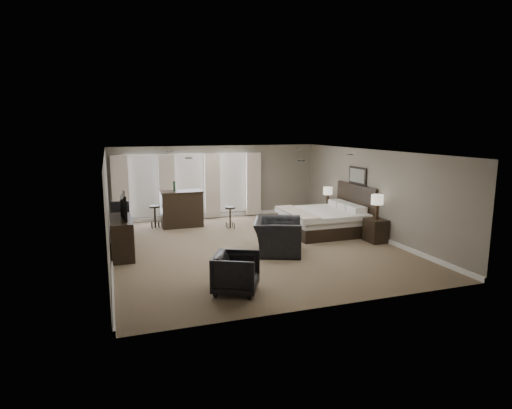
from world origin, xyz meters
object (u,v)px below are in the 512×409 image
object	(u,v)px
lamp_far	(328,197)
armchair_near	(278,231)
lamp_near	(377,207)
bar_counter	(182,209)
bed	(324,210)
dresser	(122,237)
tv	(121,216)
armchair_far	(236,271)
desk_chair	(122,220)
bar_stool_left	(155,217)
bar_stool_right	(230,217)
nightstand_near	(376,230)
nightstand_far	(327,214)

from	to	relation	value
lamp_far	armchair_near	size ratio (longest dim) A/B	0.48
lamp_near	bar_counter	bearing A→B (deg)	142.84
lamp_far	bed	bearing A→B (deg)	-121.54
lamp_near	bar_counter	distance (m)	6.21
lamp_far	dresser	xyz separation A→B (m)	(-6.92, -1.93, -0.39)
tv	armchair_far	distance (m)	3.99
lamp_far	armchair_far	distance (m)	7.19
lamp_near	tv	distance (m)	6.99
bed	desk_chair	distance (m)	6.08
bar_counter	bar_stool_left	distance (m)	0.90
tv	bar_stool_right	world-z (taller)	tv
bed	desk_chair	size ratio (longest dim) A/B	1.95
nightstand_near	desk_chair	world-z (taller)	desk_chair
lamp_far	bar_counter	xyz separation A→B (m)	(-4.94, 0.84, -0.28)
bar_stool_left	nightstand_far	bearing A→B (deg)	-9.31
armchair_far	bar_counter	world-z (taller)	bar_counter
nightstand_near	tv	size ratio (longest dim) A/B	0.60
armchair_far	desk_chair	bearing A→B (deg)	48.28
nightstand_far	lamp_far	bearing A→B (deg)	0.00
dresser	bar_counter	world-z (taller)	bar_counter
bar_counter	bar_stool_right	world-z (taller)	bar_counter
armchair_far	bar_stool_right	distance (m)	5.54
bar_stool_left	desk_chair	size ratio (longest dim) A/B	0.62
bed	nightstand_near	xyz separation A→B (m)	(0.89, -1.45, -0.40)
lamp_near	bar_stool_right	bearing A→B (deg)	139.49
armchair_far	bar_counter	bearing A→B (deg)	27.25
bed	dresser	size ratio (longest dim) A/B	1.38
lamp_near	dresser	size ratio (longest dim) A/B	0.42
bar_stool_right	lamp_near	bearing A→B (deg)	-40.51
armchair_near	desk_chair	xyz separation A→B (m)	(-3.79, 2.72, -0.00)
nightstand_far	bar_stool_right	xyz separation A→B (m)	(-3.49, 0.09, 0.08)
lamp_near	desk_chair	xyz separation A→B (m)	(-6.85, 2.61, -0.42)
nightstand_far	dresser	bearing A→B (deg)	-164.44
dresser	armchair_far	world-z (taller)	dresser
nightstand_near	lamp_near	xyz separation A→B (m)	(0.00, 0.00, 0.68)
lamp_near	bar_stool_left	bearing A→B (deg)	146.43
nightstand_far	bar_stool_left	bearing A→B (deg)	170.69
nightstand_near	bar_counter	distance (m)	6.20
bed	nightstand_far	size ratio (longest dim) A/B	4.22
bar_stool_right	nightstand_near	bearing A→B (deg)	-40.51
tv	armchair_far	bearing A→B (deg)	-148.47
bar_stool_left	dresser	bearing A→B (deg)	-111.19
bed	bar_stool_right	world-z (taller)	bed
nightstand_far	armchair_far	size ratio (longest dim) A/B	0.62
tv	bar_stool_left	distance (m)	3.16
lamp_far	dresser	world-z (taller)	lamp_far
bar_stool_right	dresser	bearing A→B (deg)	-149.57
lamp_near	nightstand_near	bearing A→B (deg)	0.00
nightstand_far	desk_chair	distance (m)	6.87
lamp_far	desk_chair	size ratio (longest dim) A/B	0.56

